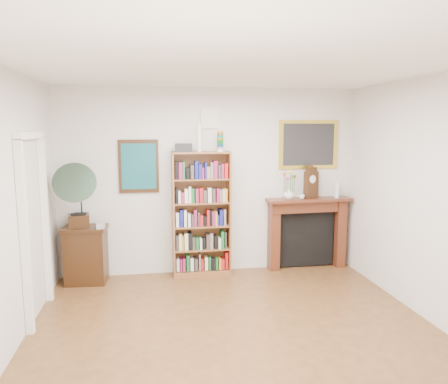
% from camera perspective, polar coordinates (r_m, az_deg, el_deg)
% --- Properties ---
extents(room, '(4.51, 5.01, 2.81)m').
position_cam_1_polar(room, '(4.19, 2.63, -2.83)').
color(room, '#533119').
rests_on(room, ground).
extents(door_casing, '(0.08, 1.02, 2.17)m').
position_cam_1_polar(door_casing, '(5.48, -23.49, -2.32)').
color(door_casing, white).
rests_on(door_casing, left_wall).
extents(teal_poster, '(0.58, 0.04, 0.78)m').
position_cam_1_polar(teal_poster, '(6.53, -11.07, 3.31)').
color(teal_poster, black).
rests_on(teal_poster, back_wall).
extents(small_picture, '(0.26, 0.04, 0.30)m').
position_cam_1_polar(small_picture, '(6.56, -1.91, 9.61)').
color(small_picture, white).
rests_on(small_picture, back_wall).
extents(gilt_painting, '(0.95, 0.04, 0.75)m').
position_cam_1_polar(gilt_painting, '(6.94, 10.97, 6.10)').
color(gilt_painting, gold).
rests_on(gilt_painting, back_wall).
extents(bookshelf, '(0.86, 0.31, 2.15)m').
position_cam_1_polar(bookshelf, '(6.50, -2.99, -1.98)').
color(bookshelf, brown).
rests_on(bookshelf, floor).
extents(side_cabinet, '(0.64, 0.49, 0.82)m').
position_cam_1_polar(side_cabinet, '(6.61, -17.57, -7.82)').
color(side_cabinet, black).
rests_on(side_cabinet, floor).
extents(fireplace, '(1.34, 0.37, 1.12)m').
position_cam_1_polar(fireplace, '(7.03, 10.77, -4.49)').
color(fireplace, '#4A1E11').
rests_on(fireplace, floor).
extents(gramophone, '(0.66, 0.78, 0.93)m').
position_cam_1_polar(gramophone, '(6.30, -18.82, 0.05)').
color(gramophone, black).
rests_on(gramophone, side_cabinet).
extents(cd_stack, '(0.15, 0.15, 0.08)m').
position_cam_1_polar(cd_stack, '(6.33, -15.92, -4.23)').
color(cd_stack, '#B3B4BF').
rests_on(cd_stack, side_cabinet).
extents(mantel_clock, '(0.24, 0.19, 0.49)m').
position_cam_1_polar(mantel_clock, '(6.88, 11.30, 1.13)').
color(mantel_clock, black).
rests_on(mantel_clock, fireplace).
extents(flower_vase, '(0.19, 0.19, 0.17)m').
position_cam_1_polar(flower_vase, '(6.75, 8.47, -0.23)').
color(flower_vase, silver).
rests_on(flower_vase, fireplace).
extents(teacup, '(0.11, 0.11, 0.07)m').
position_cam_1_polar(teacup, '(6.80, 10.12, -0.62)').
color(teacup, silver).
rests_on(teacup, fireplace).
extents(bottle_left, '(0.07, 0.07, 0.24)m').
position_cam_1_polar(bottle_left, '(7.03, 14.54, 0.23)').
color(bottle_left, silver).
rests_on(bottle_left, fireplace).
extents(bottle_right, '(0.06, 0.06, 0.20)m').
position_cam_1_polar(bottle_right, '(7.08, 14.44, 0.14)').
color(bottle_right, silver).
rests_on(bottle_right, fireplace).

